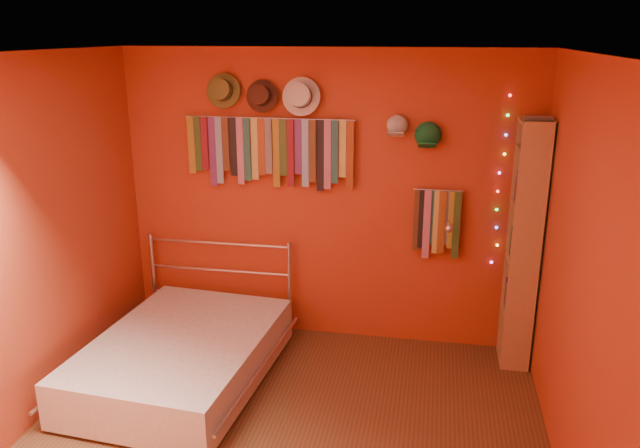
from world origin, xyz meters
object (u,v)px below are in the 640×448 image
Objects in this scene: tie_rack at (270,149)px; reading_lamp at (449,227)px; bed at (182,357)px; bookshelf at (529,245)px.

tie_rack reaches higher than reading_lamp.
reading_lamp reaches higher than bed.
bed is (-0.48, -0.95, -1.47)m from tie_rack.
bookshelf reaches higher than bed.
bookshelf is 2.84m from bed.
tie_rack is 2.23m from bookshelf.
bed is at bearing -158.15° from reading_lamp.
reading_lamp is (1.50, -0.16, -0.55)m from tie_rack.
bed is at bearing -162.98° from bookshelf.
reading_lamp is at bearing 26.27° from bed.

